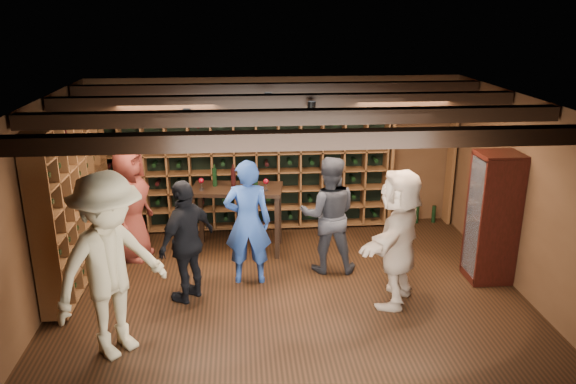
{
  "coord_description": "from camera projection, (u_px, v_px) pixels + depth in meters",
  "views": [
    {
      "loc": [
        -0.59,
        -6.5,
        3.56
      ],
      "look_at": [
        -0.01,
        0.2,
        1.33
      ],
      "focal_mm": 35.0,
      "sensor_mm": 36.0,
      "label": 1
    }
  ],
  "objects": [
    {
      "name": "guest_khaki",
      "position": [
        111.0,
        266.0,
        5.79
      ],
      "size": [
        1.44,
        1.47,
        2.02
      ],
      "primitive_type": "imported",
      "rotation": [
        0.0,
        0.0,
        0.81
      ],
      "color": "tan",
      "rests_on": "ground"
    },
    {
      "name": "display_cabinet",
      "position": [
        492.0,
        220.0,
        7.46
      ],
      "size": [
        0.55,
        0.5,
        1.75
      ],
      "color": "black",
      "rests_on": "ground"
    },
    {
      "name": "tasting_table",
      "position": [
        237.0,
        196.0,
        8.36
      ],
      "size": [
        1.41,
        0.83,
        1.29
      ],
      "rotation": [
        0.0,
        0.0,
        -0.13
      ],
      "color": "black",
      "rests_on": "ground"
    },
    {
      "name": "crate_shelf",
      "position": [
        423.0,
        134.0,
        9.21
      ],
      "size": [
        1.2,
        0.32,
        2.07
      ],
      "color": "brown",
      "rests_on": "ground"
    },
    {
      "name": "guest_woman_black",
      "position": [
        187.0,
        241.0,
        6.96
      ],
      "size": [
        0.87,
        0.97,
        1.58
      ],
      "primitive_type": "imported",
      "rotation": [
        0.0,
        0.0,
        4.06
      ],
      "color": "black",
      "rests_on": "ground"
    },
    {
      "name": "ground",
      "position": [
        290.0,
        293.0,
        7.32
      ],
      "size": [
        6.0,
        6.0,
        0.0
      ],
      "primitive_type": "plane",
      "color": "black",
      "rests_on": "ground"
    },
    {
      "name": "man_blue_shirt",
      "position": [
        248.0,
        222.0,
        7.39
      ],
      "size": [
        0.63,
        0.42,
        1.71
      ],
      "primitive_type": "imported",
      "rotation": [
        0.0,
        0.0,
        3.12
      ],
      "color": "navy",
      "rests_on": "ground"
    },
    {
      "name": "wine_rack_back",
      "position": [
        245.0,
        162.0,
        9.11
      ],
      "size": [
        4.65,
        0.3,
        2.2
      ],
      "color": "brown",
      "rests_on": "ground"
    },
    {
      "name": "guest_red_floral",
      "position": [
        130.0,
        204.0,
        8.12
      ],
      "size": [
        0.76,
        0.95,
        1.69
      ],
      "primitive_type": "imported",
      "rotation": [
        0.0,
        0.0,
        1.26
      ],
      "color": "maroon",
      "rests_on": "ground"
    },
    {
      "name": "wine_rack_left",
      "position": [
        74.0,
        196.0,
        7.5
      ],
      "size": [
        0.3,
        2.65,
        2.2
      ],
      "color": "brown",
      "rests_on": "ground"
    },
    {
      "name": "room_shell",
      "position": [
        290.0,
        108.0,
        6.6
      ],
      "size": [
        6.0,
        6.0,
        6.0
      ],
      "color": "#4E2F1A",
      "rests_on": "ground"
    },
    {
      "name": "man_grey_suit",
      "position": [
        328.0,
        215.0,
        7.74
      ],
      "size": [
        0.86,
        0.71,
        1.65
      ],
      "primitive_type": "imported",
      "rotation": [
        0.0,
        0.0,
        3.04
      ],
      "color": "black",
      "rests_on": "ground"
    },
    {
      "name": "guest_beige",
      "position": [
        398.0,
        237.0,
        6.87
      ],
      "size": [
        1.27,
        1.66,
        1.75
      ],
      "primitive_type": "imported",
      "rotation": [
        0.0,
        0.0,
        4.18
      ],
      "color": "tan",
      "rests_on": "ground"
    }
  ]
}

